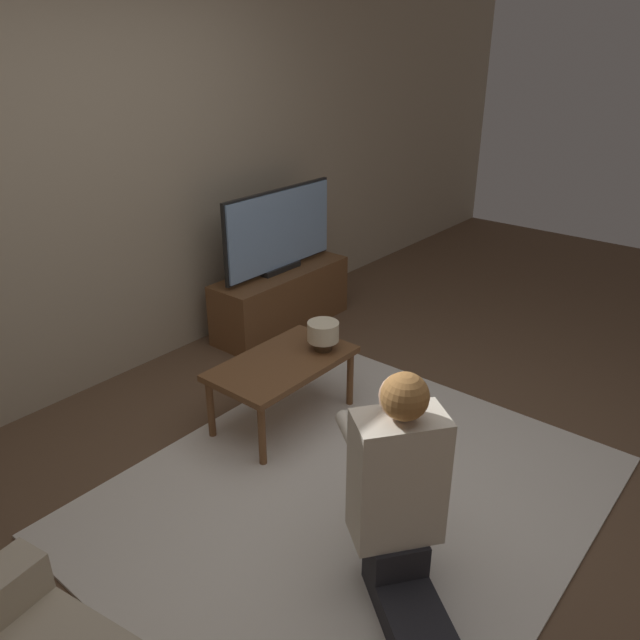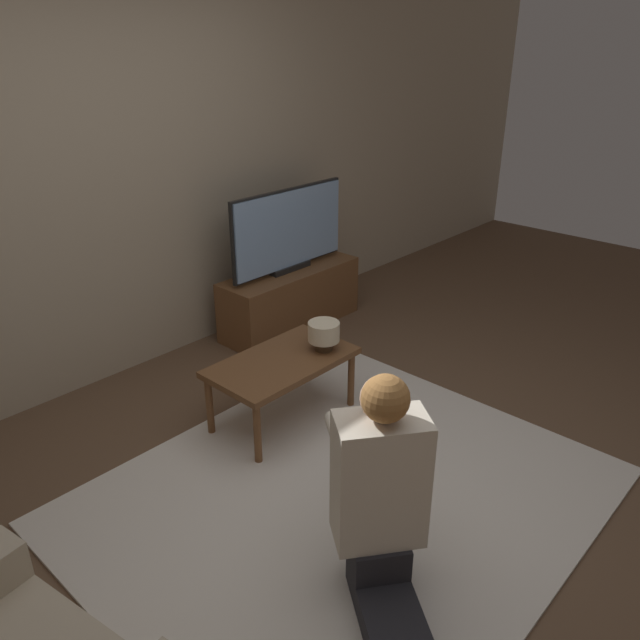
% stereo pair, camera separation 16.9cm
% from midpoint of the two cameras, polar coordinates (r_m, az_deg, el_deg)
% --- Properties ---
extents(ground_plane, '(10.00, 10.00, 0.00)m').
position_cam_midpoint_polar(ground_plane, '(3.14, 1.41, -15.82)').
color(ground_plane, brown).
extents(wall_back, '(10.00, 0.06, 2.60)m').
position_cam_midpoint_polar(wall_back, '(3.95, -21.50, 12.24)').
color(wall_back, tan).
rests_on(wall_back, ground_plane).
extents(rug, '(2.37, 2.00, 0.02)m').
position_cam_midpoint_polar(rug, '(3.13, 1.41, -15.71)').
color(rug, silver).
rests_on(rug, ground_plane).
extents(tv_stand, '(1.14, 0.38, 0.45)m').
position_cam_midpoint_polar(tv_stand, '(4.70, -4.56, 1.90)').
color(tv_stand, brown).
rests_on(tv_stand, ground_plane).
extents(tv, '(1.06, 0.08, 0.60)m').
position_cam_midpoint_polar(tv, '(4.52, -4.82, 8.14)').
color(tv, black).
rests_on(tv, tv_stand).
extents(coffee_table, '(0.82, 0.47, 0.40)m').
position_cam_midpoint_polar(coffee_table, '(3.48, -4.83, -4.38)').
color(coffee_table, brown).
rests_on(coffee_table, ground_plane).
extents(person_kneeling, '(0.70, 0.80, 0.97)m').
position_cam_midpoint_polar(person_kneeling, '(2.43, 5.15, -15.57)').
color(person_kneeling, '#232328').
rests_on(person_kneeling, rug).
extents(table_lamp, '(0.18, 0.18, 0.17)m').
position_cam_midpoint_polar(table_lamp, '(3.52, -1.08, -1.25)').
color(table_lamp, '#4C3823').
rests_on(table_lamp, coffee_table).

